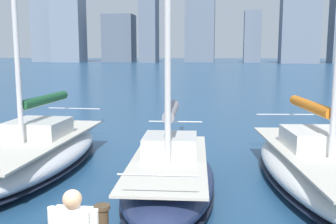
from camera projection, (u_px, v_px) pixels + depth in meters
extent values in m
cube|color=slate|center=(300.00, 23.00, 148.00)|extent=(13.95, 9.41, 30.17)
cube|color=slate|center=(252.00, 37.00, 160.86)|extent=(6.73, 7.29, 20.97)
cube|color=slate|center=(200.00, 12.00, 165.74)|extent=(12.25, 8.89, 42.28)
cube|color=slate|center=(149.00, 25.00, 159.52)|extent=(6.83, 9.33, 30.13)
cube|color=slate|center=(119.00, 38.00, 170.87)|extent=(13.16, 10.09, 20.29)
cube|color=gray|center=(44.00, 4.00, 172.76)|extent=(9.04, 9.12, 50.30)
ellipsoid|color=white|center=(321.00, 172.00, 11.19)|extent=(3.92, 8.82, 1.03)
ellipsoid|color=black|center=(320.00, 182.00, 11.23)|extent=(3.94, 8.86, 0.10)
cube|color=beige|center=(322.00, 153.00, 11.11)|extent=(3.28, 7.74, 0.06)
cube|color=silver|center=(316.00, 139.00, 11.57)|extent=(1.94, 2.08, 0.55)
cylinder|color=silver|center=(310.00, 110.00, 12.08)|extent=(0.58, 3.56, 0.12)
cylinder|color=orange|center=(310.00, 106.00, 12.06)|extent=(0.74, 3.31, 0.32)
cylinder|color=silver|center=(285.00, 114.00, 14.82)|extent=(2.13, 0.31, 0.04)
ellipsoid|color=navy|center=(169.00, 178.00, 10.67)|extent=(2.87, 6.71, 1.00)
ellipsoid|color=black|center=(169.00, 188.00, 10.71)|extent=(2.89, 6.74, 0.10)
cube|color=beige|center=(169.00, 159.00, 10.59)|extent=(2.38, 5.90, 0.06)
cube|color=silver|center=(170.00, 145.00, 10.93)|extent=(1.55, 1.54, 0.55)
cylinder|color=silver|center=(171.00, 115.00, 11.30)|extent=(0.31, 2.76, 0.12)
cylinder|color=gray|center=(171.00, 111.00, 11.28)|extent=(0.49, 2.55, 0.32)
cylinder|color=silver|center=(158.00, 175.00, 7.53)|extent=(1.58, 0.15, 0.04)
cylinder|color=silver|center=(175.00, 122.00, 13.42)|extent=(1.82, 0.16, 0.04)
ellipsoid|color=white|center=(33.00, 156.00, 12.88)|extent=(2.99, 8.36, 1.03)
ellipsoid|color=black|center=(33.00, 165.00, 12.92)|extent=(3.00, 8.40, 0.10)
cube|color=beige|center=(32.00, 140.00, 12.80)|extent=(2.45, 7.36, 0.06)
cube|color=silver|center=(38.00, 128.00, 13.24)|extent=(1.78, 1.84, 0.55)
cylinder|color=silver|center=(45.00, 103.00, 13.74)|extent=(0.13, 3.51, 0.12)
cylinder|color=#1E5633|center=(45.00, 100.00, 13.72)|extent=(0.33, 3.23, 0.32)
cylinder|color=silver|center=(74.00, 108.00, 16.40)|extent=(2.22, 0.05, 0.04)
sphere|color=tan|center=(72.00, 199.00, 4.59)|extent=(0.23, 0.23, 0.23)
cylinder|color=#423323|center=(102.00, 207.00, 6.16)|extent=(0.26, 0.26, 0.06)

